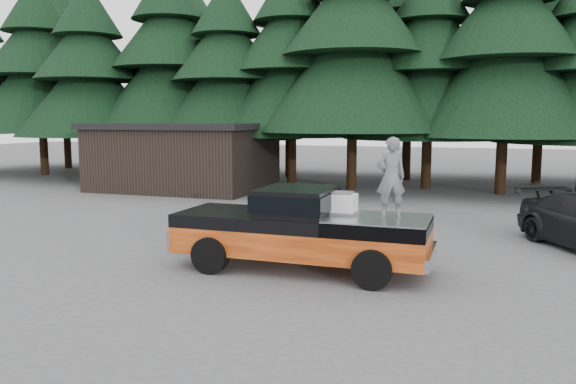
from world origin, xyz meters
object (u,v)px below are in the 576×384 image
(pickup_truck, at_px, (301,242))
(utility_building, at_px, (185,156))
(air_compressor, at_px, (341,204))
(man_on_bed, at_px, (391,177))

(pickup_truck, relative_size, utility_building, 0.71)
(air_compressor, height_order, utility_building, utility_building)
(air_compressor, distance_m, man_on_bed, 1.30)
(pickup_truck, bearing_deg, man_on_bed, 4.58)
(air_compressor, xyz_separation_m, utility_building, (-11.13, 12.58, 0.11))
(man_on_bed, height_order, utility_building, utility_building)
(man_on_bed, bearing_deg, utility_building, -68.94)
(man_on_bed, relative_size, utility_building, 0.21)
(pickup_truck, relative_size, air_compressor, 9.28)
(pickup_truck, height_order, air_compressor, air_compressor)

